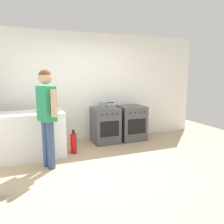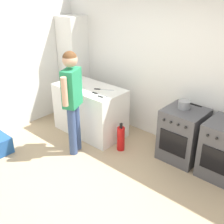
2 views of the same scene
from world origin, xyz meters
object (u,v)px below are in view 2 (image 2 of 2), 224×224
Objects in this scene: knife_bread at (103,90)px; person at (72,94)px; fire_extinguisher at (121,138)px; pot at (184,105)px; knife_chef at (99,94)px; larder_cabinet at (74,66)px; knife_carving at (96,95)px; oven_left at (183,134)px.

person reaches higher than knife_bread.
fire_extinguisher is at bearing 44.84° from person.
knife_chef is at bearing -156.64° from pot.
larder_cabinet is at bearing 161.47° from knife_bread.
knife_chef is 0.16× the size of larder_cabinet.
knife_carving and knife_bread have the same top height.
oven_left is 0.42× the size of larder_cabinet.
knife_carving reaches higher than fire_extinguisher.
fire_extinguisher is (0.54, 0.54, -0.81)m from person.
fire_extinguisher is (0.45, 0.04, -0.69)m from knife_chef.
larder_cabinet is at bearing 152.65° from knife_carving.
person is (-1.37, -1.05, 0.12)m from pot.
knife_chef is 0.62× the size of fire_extinguisher.
person is at bearing -100.29° from knife_chef.
person is 1.12m from fire_extinguisher.
knife_chef is (-1.27, -0.55, -0.01)m from pot.
pot reaches higher than knife_chef.
larder_cabinet is (-1.23, 0.41, 0.10)m from knife_bread.
oven_left is 2.32× the size of pot.
knife_chef is (0.00, 0.06, 0.00)m from knife_carving.
knife_chef is (0.10, -0.21, 0.00)m from knife_bread.
knife_chef is (-1.32, -0.52, 0.48)m from oven_left.
larder_cabinet is at bearing 137.87° from person.
larder_cabinet is at bearing 154.98° from knife_chef.
pot is at bearing 31.82° from fire_extinguisher.
larder_cabinet reaches higher than knife_carving.
fire_extinguisher is (0.55, -0.17, -0.69)m from knife_bread.
knife_bread is at bearing 109.38° from knife_carving.
person is at bearing -89.18° from knife_bread.
fire_extinguisher is at bearing 12.91° from knife_carving.
knife_bread is 0.65× the size of fire_extinguisher.
pot is 1.11× the size of knife_carving.
oven_left is at bearing 12.26° from knife_bread.
knife_carving is 0.17× the size of larder_cabinet.
knife_bread is 0.72m from person.
knife_carving is 1.03× the size of knife_bread.
knife_bread reaches higher than fire_extinguisher.
person is (0.01, -0.71, 0.13)m from knife_bread.
fire_extinguisher is 2.03m from larder_cabinet.
knife_carving is (-1.28, -0.62, -0.01)m from pot.
knife_carving reaches higher than oven_left.
oven_left is at bearing 21.40° from knife_chef.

